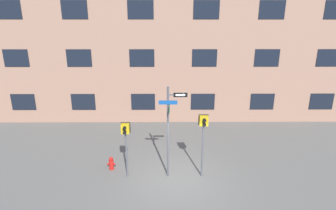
{
  "coord_description": "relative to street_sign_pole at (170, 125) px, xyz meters",
  "views": [
    {
      "loc": [
        -0.45,
        -9.82,
        6.31
      ],
      "look_at": [
        -0.38,
        0.33,
        3.25
      ],
      "focal_mm": 28.0,
      "sensor_mm": 36.0,
      "label": 1
    }
  ],
  "objects": [
    {
      "name": "building_facade",
      "position": [
        0.32,
        7.02,
        4.89
      ],
      "size": [
        24.0,
        0.63,
        14.55
      ],
      "color": "#936B56",
      "rests_on": "ground_plane"
    },
    {
      "name": "pedestrian_signal_left",
      "position": [
        -1.84,
        -0.03,
        -0.43
      ],
      "size": [
        0.39,
        0.4,
        2.47
      ],
      "color": "#4C4C51",
      "rests_on": "ground_plane"
    },
    {
      "name": "fire_hydrant",
      "position": [
        -2.66,
        0.57,
        -2.09
      ],
      "size": [
        0.37,
        0.21,
        0.62
      ],
      "color": "red",
      "rests_on": "ground_plane"
    },
    {
      "name": "ground_plane",
      "position": [
        0.32,
        -0.32,
        -2.39
      ],
      "size": [
        60.0,
        60.0,
        0.0
      ],
      "primitive_type": "plane",
      "color": "#595651"
    },
    {
      "name": "pedestrian_signal_right",
      "position": [
        1.41,
        -0.03,
        -0.17
      ],
      "size": [
        0.41,
        0.4,
        2.8
      ],
      "color": "#4C4C51",
      "rests_on": "ground_plane"
    },
    {
      "name": "street_sign_pole",
      "position": [
        0.0,
        0.0,
        0.0
      ],
      "size": [
        1.16,
        1.05,
        4.01
      ],
      "color": "#4C4C51",
      "rests_on": "ground_plane"
    }
  ]
}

